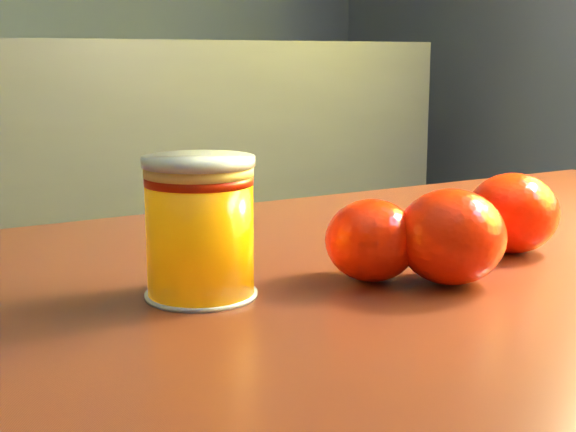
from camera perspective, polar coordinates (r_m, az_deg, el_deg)
table at (r=0.64m, az=14.33°, el=-11.70°), size 0.99×0.72×0.72m
juice_glass at (r=0.52m, az=-6.28°, el=-0.87°), size 0.07×0.07×0.09m
orange_front at (r=0.56m, az=5.97°, el=-1.73°), size 0.08×0.08×0.06m
orange_back at (r=0.66m, az=15.68°, el=0.20°), size 0.08×0.08×0.06m
orange_extra at (r=0.56m, az=11.52°, el=-1.45°), size 0.10×0.10×0.07m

